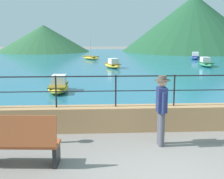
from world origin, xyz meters
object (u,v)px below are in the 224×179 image
(bench_main, at_px, (17,141))
(boat_5, at_px, (91,58))
(boat_1, at_px, (59,86))
(boat_2, at_px, (206,63))
(boat_3, at_px, (113,65))
(boat_4, at_px, (195,57))
(person_walking, at_px, (162,107))

(bench_main, xyz_separation_m, boat_5, (1.22, 25.91, -0.30))
(boat_1, bearing_deg, bench_main, -89.51)
(boat_1, height_order, boat_2, same)
(bench_main, bearing_deg, boat_1, 90.49)
(bench_main, distance_m, boat_3, 18.17)
(boat_2, xyz_separation_m, boat_5, (-9.54, 7.40, -0.06))
(boat_1, xyz_separation_m, boat_4, (12.33, 17.71, 0.00))
(bench_main, distance_m, person_walking, 3.44)
(bench_main, height_order, boat_3, bench_main)
(bench_main, distance_m, boat_1, 8.04)
(person_walking, xyz_separation_m, boat_4, (9.02, 24.69, -0.65))
(boat_1, bearing_deg, person_walking, -64.60)
(person_walking, bearing_deg, boat_3, 90.72)
(person_walking, bearing_deg, boat_1, 115.40)
(boat_3, bearing_deg, person_walking, -89.28)
(boat_2, xyz_separation_m, boat_4, (1.50, 7.23, 0.00))
(person_walking, relative_size, boat_4, 0.71)
(person_walking, bearing_deg, boat_2, 66.69)
(boat_3, distance_m, boat_4, 12.11)
(bench_main, xyz_separation_m, boat_2, (10.76, 18.52, -0.23))
(bench_main, bearing_deg, person_walking, 18.11)
(boat_1, height_order, boat_4, same)
(boat_5, bearing_deg, bench_main, -92.70)
(boat_1, distance_m, boat_3, 10.35)
(boat_3, relative_size, boat_5, 1.04)
(bench_main, bearing_deg, boat_4, 64.53)
(boat_3, height_order, boat_5, boat_5)
(boat_1, distance_m, boat_4, 21.58)
(bench_main, relative_size, boat_4, 0.71)
(boat_3, relative_size, boat_4, 1.00)
(boat_1, bearing_deg, boat_4, 55.16)
(bench_main, bearing_deg, boat_2, 59.83)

